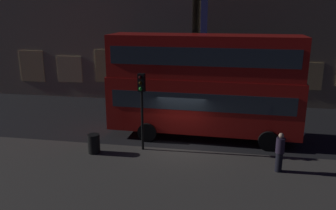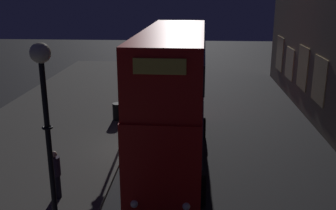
{
  "view_description": "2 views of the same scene",
  "coord_description": "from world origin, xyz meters",
  "px_view_note": "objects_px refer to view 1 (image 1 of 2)",
  "views": [
    {
      "loc": [
        2.26,
        -16.41,
        6.76
      ],
      "look_at": [
        -0.81,
        0.93,
        1.89
      ],
      "focal_mm": 36.45,
      "sensor_mm": 36.0,
      "label": 1
    },
    {
      "loc": [
        16.38,
        2.21,
        7.09
      ],
      "look_at": [
        -0.46,
        1.08,
        2.06
      ],
      "focal_mm": 41.47,
      "sensor_mm": 36.0,
      "label": 2
    }
  ],
  "objects_px": {
    "double_decker_bus": "(203,82)",
    "traffic_light_near_kerb": "(142,96)",
    "pedestrian": "(280,152)",
    "litter_bin": "(94,144)"
  },
  "relations": [
    {
      "from": "double_decker_bus",
      "to": "traffic_light_near_kerb",
      "type": "relative_size",
      "value": 2.71
    },
    {
      "from": "double_decker_bus",
      "to": "traffic_light_near_kerb",
      "type": "bearing_deg",
      "value": -135.38
    },
    {
      "from": "traffic_light_near_kerb",
      "to": "litter_bin",
      "type": "relative_size",
      "value": 4.08
    },
    {
      "from": "pedestrian",
      "to": "traffic_light_near_kerb",
      "type": "bearing_deg",
      "value": 14.5
    },
    {
      "from": "traffic_light_near_kerb",
      "to": "litter_bin",
      "type": "xyz_separation_m",
      "value": [
        -2.22,
        -0.8,
        -2.28
      ]
    },
    {
      "from": "double_decker_bus",
      "to": "litter_bin",
      "type": "relative_size",
      "value": 11.08
    },
    {
      "from": "pedestrian",
      "to": "double_decker_bus",
      "type": "bearing_deg",
      "value": -21.0
    },
    {
      "from": "double_decker_bus",
      "to": "pedestrian",
      "type": "distance_m",
      "value": 5.67
    },
    {
      "from": "traffic_light_near_kerb",
      "to": "pedestrian",
      "type": "height_order",
      "value": "traffic_light_near_kerb"
    },
    {
      "from": "pedestrian",
      "to": "litter_bin",
      "type": "distance_m",
      "value": 8.54
    }
  ]
}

